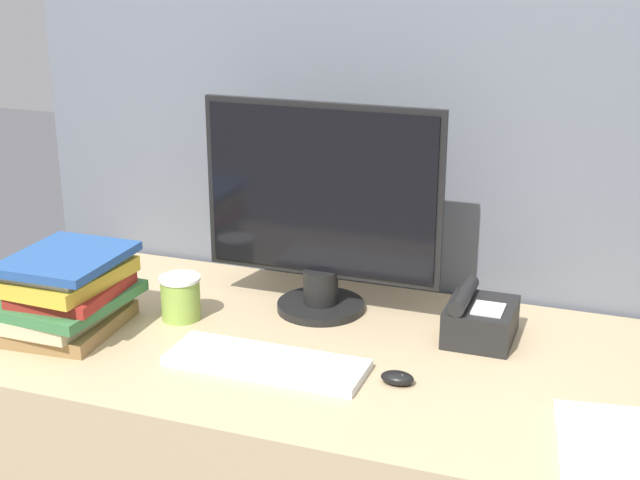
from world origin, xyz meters
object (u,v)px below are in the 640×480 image
Objects in this scene: mouse at (397,378)px; book_stack at (69,293)px; coffee_cup at (181,298)px; monitor at (321,215)px; desk_telephone at (479,319)px; keyboard at (266,363)px.

book_stack reaches higher than mouse.
monitor is at bearing 29.16° from coffee_cup.
monitor reaches higher than desk_telephone.
keyboard is 0.34m from coffee_cup.
mouse is 0.22× the size of book_stack.
book_stack is at bearing -179.44° from mouse.
keyboard is (-0.00, -0.33, -0.24)m from monitor.
monitor is 1.36× the size of keyboard.
book_stack is (-0.79, -0.01, 0.08)m from mouse.
coffee_cup reaches higher than mouse.
book_stack is (-0.21, -0.15, 0.04)m from coffee_cup.
book_stack is 0.95m from desk_telephone.
book_stack is (-0.50, 0.02, 0.09)m from keyboard.
keyboard is at bearing -29.43° from coffee_cup.
monitor reaches higher than book_stack.
mouse is 0.65× the size of coffee_cup.
coffee_cup is at bearing -150.84° from monitor.
keyboard is 1.40× the size of book_stack.
keyboard is 0.50m from desk_telephone.
book_stack is at bearing -143.83° from coffee_cup.
coffee_cup is 0.71m from desk_telephone.
mouse is at bearing -13.90° from coffee_cup.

